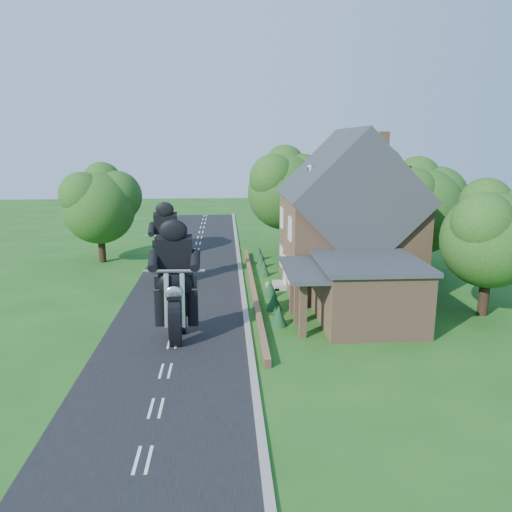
{
  "coord_description": "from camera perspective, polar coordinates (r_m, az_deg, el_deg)",
  "views": [
    {
      "loc": [
        2.58,
        -25.45,
        9.36
      ],
      "look_at": [
        4.37,
        3.15,
        2.8
      ],
      "focal_mm": 35.0,
      "sensor_mm": 36.0,
      "label": 1
    }
  ],
  "objects": [
    {
      "name": "shrub_e",
      "position": [
        38.09,
        0.61,
        -0.48
      ],
      "size": [
        0.9,
        0.9,
        1.1
      ],
      "primitive_type": "cone",
      "color": "#11381B",
      "rests_on": "ground"
    },
    {
      "name": "garden_wall",
      "position": [
        31.85,
        -0.33,
        -3.82
      ],
      "size": [
        0.3,
        22.0,
        0.4
      ],
      "primitive_type": "cube",
      "color": "#936A4B",
      "rests_on": "ground"
    },
    {
      "name": "annex",
      "position": [
        26.81,
        12.38,
        -3.87
      ],
      "size": [
        7.05,
        5.94,
        3.44
      ],
      "color": "#936A4B",
      "rests_on": "ground"
    },
    {
      "name": "shrub_d",
      "position": [
        35.67,
        0.91,
        -1.41
      ],
      "size": [
        0.9,
        0.9,
        1.1
      ],
      "primitive_type": "cone",
      "color": "#11381B",
      "rests_on": "ground"
    },
    {
      "name": "tree_house_right",
      "position": [
        37.1,
        18.84,
        5.75
      ],
      "size": [
        6.51,
        6.0,
        8.4
      ],
      "color": "black",
      "rests_on": "ground"
    },
    {
      "name": "house",
      "position": [
        32.82,
        10.44,
        3.88
      ],
      "size": [
        9.54,
        8.64,
        10.24
      ],
      "color": "#936A4B",
      "rests_on": "ground"
    },
    {
      "name": "ground",
      "position": [
        27.24,
        -8.87,
        -7.36
      ],
      "size": [
        120.0,
        120.0,
        0.0
      ],
      "primitive_type": "plane",
      "color": "#1D5217",
      "rests_on": "ground"
    },
    {
      "name": "kerb",
      "position": [
        27.12,
        -1.11,
        -7.16
      ],
      "size": [
        0.3,
        80.0,
        0.12
      ],
      "primitive_type": "cube",
      "color": "gray",
      "rests_on": "ground"
    },
    {
      "name": "shrub_f",
      "position": [
        40.52,
        0.36,
        0.34
      ],
      "size": [
        0.9,
        0.9,
        1.1
      ],
      "primitive_type": "cone",
      "color": "#11381B",
      "rests_on": "ground"
    },
    {
      "name": "tree_behind_left",
      "position": [
        43.1,
        3.91,
        8.04
      ],
      "size": [
        6.94,
        6.4,
        9.16
      ],
      "color": "black",
      "rests_on": "ground"
    },
    {
      "name": "motorcycle_lead",
      "position": [
        24.46,
        -8.97,
        -7.54
      ],
      "size": [
        0.53,
        1.92,
        1.78
      ],
      "primitive_type": null,
      "rotation": [
        0.0,
        0.0,
        3.12
      ],
      "color": "black",
      "rests_on": "ground"
    },
    {
      "name": "shrub_a",
      "position": [
        26.14,
        2.62,
        -6.82
      ],
      "size": [
        0.9,
        0.9,
        1.1
      ],
      "primitive_type": "cone",
      "color": "#11381B",
      "rests_on": "ground"
    },
    {
      "name": "shrub_c",
      "position": [
        30.86,
        1.63,
        -3.7
      ],
      "size": [
        0.9,
        0.9,
        1.1
      ],
      "primitive_type": "cone",
      "color": "#11381B",
      "rests_on": "ground"
    },
    {
      "name": "motorcycle_follow",
      "position": [
        34.19,
        -10.06,
        -1.76
      ],
      "size": [
        0.53,
        1.8,
        1.66
      ],
      "primitive_type": null,
      "rotation": [
        0.0,
        0.0,
        3.1
      ],
      "color": "black",
      "rests_on": "ground"
    },
    {
      "name": "road",
      "position": [
        27.24,
        -8.87,
        -7.34
      ],
      "size": [
        7.0,
        80.0,
        0.02
      ],
      "primitive_type": "cube",
      "color": "black",
      "rests_on": "ground"
    },
    {
      "name": "tree_annex_side",
      "position": [
        29.78,
        25.76,
        2.59
      ],
      "size": [
        5.64,
        5.2,
        7.48
      ],
      "color": "black",
      "rests_on": "ground"
    },
    {
      "name": "shrub_b",
      "position": [
        28.49,
        2.08,
        -5.13
      ],
      "size": [
        0.9,
        0.9,
        1.1
      ],
      "primitive_type": "cone",
      "color": "#11381B",
      "rests_on": "ground"
    },
    {
      "name": "tree_behind_house",
      "position": [
        43.3,
        12.11,
        8.46
      ],
      "size": [
        7.81,
        7.2,
        10.08
      ],
      "color": "black",
      "rests_on": "ground"
    },
    {
      "name": "tree_far_road",
      "position": [
        40.92,
        -16.98,
        6.0
      ],
      "size": [
        6.08,
        5.6,
        7.84
      ],
      "color": "black",
      "rests_on": "ground"
    }
  ]
}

